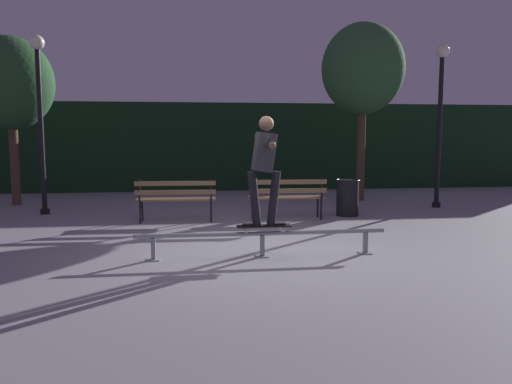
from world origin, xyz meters
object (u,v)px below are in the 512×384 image
park_bench_leftmost (176,196)px  trash_can (347,197)px  tree_far_left (10,84)px  lamp_post_right (440,105)px  park_bench_left_center (287,194)px  skateboarder (264,161)px  tree_far_right (363,70)px  lamp_post_left (40,102)px  grind_rail (262,237)px  skateboard (264,226)px

park_bench_leftmost → trash_can: size_ratio=2.01×
tree_far_left → lamp_post_right: 10.52m
lamp_post_right → park_bench_leftmost: bearing=-168.0°
park_bench_leftmost → park_bench_left_center: 2.28m
skateboarder → tree_far_right: bearing=59.5°
tree_far_right → tree_far_left: size_ratio=1.12×
park_bench_left_center → trash_can: park_bench_left_center is taller
park_bench_leftmost → lamp_post_right: bearing=12.0°
lamp_post_right → trash_can: size_ratio=4.88×
lamp_post_left → lamp_post_right: same height
grind_rail → skateboarder: size_ratio=2.33×
grind_rail → lamp_post_right: (4.95, 4.43, 2.20)m
grind_rail → park_bench_leftmost: (-1.32, 3.09, 0.25)m
tree_far_right → lamp_post_left: bearing=-169.7°
trash_can → skateboarder: bearing=-124.3°
tree_far_left → lamp_post_right: size_ratio=1.07×
lamp_post_left → trash_can: (6.63, -1.08, -2.07)m
grind_rail → trash_can: size_ratio=4.54×
skateboarder → park_bench_left_center: skateboarder is taller
lamp_post_left → trash_can: bearing=-9.3°
trash_can → skateboard: bearing=-124.3°
trash_can → lamp_post_left: bearing=170.7°
tree_far_left → lamp_post_left: size_ratio=1.07×
park_bench_leftmost → trash_can: (3.69, 0.34, -0.12)m
park_bench_leftmost → park_bench_left_center: bearing=0.0°
lamp_post_right → lamp_post_left: bearing=179.5°
skateboard → park_bench_left_center: size_ratio=0.49×
park_bench_leftmost → tree_far_right: tree_far_right is taller
grind_rail → skateboard: 0.16m
park_bench_left_center → lamp_post_right: (3.99, 1.34, 1.94)m
lamp_post_right → grind_rail: bearing=-138.2°
lamp_post_right → tree_far_right: bearing=133.5°
trash_can → park_bench_leftmost: bearing=-174.7°
grind_rail → park_bench_leftmost: 3.37m
lamp_post_right → skateboarder: bearing=-138.0°
tree_far_right → grind_rail: bearing=-120.7°
skateboarder → tree_far_right: tree_far_right is taller
park_bench_left_center → lamp_post_left: (-5.23, 1.43, 1.94)m
park_bench_leftmost → park_bench_left_center: same height
tree_far_left → trash_can: 8.65m
tree_far_right → trash_can: tree_far_right is taller
park_bench_leftmost → tree_far_left: size_ratio=0.39×
tree_far_left → lamp_post_right: tree_far_left is taller
skateboarder → tree_far_left: bearing=131.4°
skateboard → lamp_post_right: size_ratio=0.20×
skateboarder → tree_far_left: 8.38m
grind_rail → lamp_post_left: lamp_post_left is taller
skateboard → lamp_post_left: bearing=133.6°
park_bench_leftmost → trash_can: park_bench_leftmost is taller
grind_rail → tree_far_left: tree_far_left is taller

